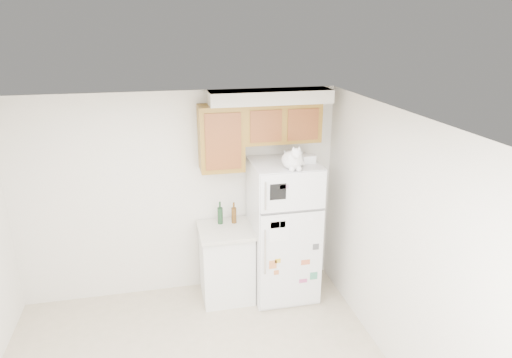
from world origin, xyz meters
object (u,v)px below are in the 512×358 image
object	(u,v)px
storage_box_back	(293,155)
base_counter	(226,262)
storage_box_front	(308,159)
bottle_green	(220,213)
bottle_amber	(234,213)
refrigerator	(283,230)
cat	(293,160)

from	to	relation	value
storage_box_back	base_counter	bearing A→B (deg)	177.60
storage_box_front	bottle_green	world-z (taller)	storage_box_front
base_counter	bottle_amber	xyz separation A→B (m)	(0.12, 0.13, 0.59)
refrigerator	bottle_green	world-z (taller)	refrigerator
refrigerator	storage_box_back	world-z (taller)	storage_box_back
base_counter	storage_box_front	size ratio (longest dim) A/B	6.13
storage_box_back	bottle_green	distance (m)	1.11
storage_box_back	bottle_green	xyz separation A→B (m)	(-0.87, 0.09, -0.69)
storage_box_back	bottle_green	size ratio (longest dim) A/B	0.64
storage_box_back	storage_box_front	size ratio (longest dim) A/B	1.20
storage_box_back	bottle_amber	distance (m)	0.99
cat	bottle_amber	size ratio (longest dim) A/B	1.56
refrigerator	base_counter	size ratio (longest dim) A/B	1.85
cat	storage_box_front	distance (m)	0.31
cat	storage_box_back	world-z (taller)	cat
storage_box_front	bottle_green	distance (m)	1.24
bottle_green	bottle_amber	distance (m)	0.17
refrigerator	base_counter	distance (m)	0.79
base_counter	storage_box_front	bearing A→B (deg)	-7.59
storage_box_back	bottle_green	bearing A→B (deg)	168.06
base_counter	bottle_green	size ratio (longest dim) A/B	3.29
cat	bottle_green	distance (m)	1.16
cat	storage_box_back	distance (m)	0.39
base_counter	bottle_green	bearing A→B (deg)	106.06
bottle_amber	cat	bearing A→B (deg)	-36.74
refrigerator	storage_box_back	size ratio (longest dim) A/B	9.44
storage_box_front	storage_box_back	bearing A→B (deg)	124.75
refrigerator	bottle_amber	size ratio (longest dim) A/B	6.45
refrigerator	cat	size ratio (longest dim) A/B	4.15
bottle_green	refrigerator	bearing A→B (deg)	-16.43
storage_box_front	bottle_amber	distance (m)	1.11
cat	storage_box_back	xyz separation A→B (m)	(0.11, 0.37, -0.06)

